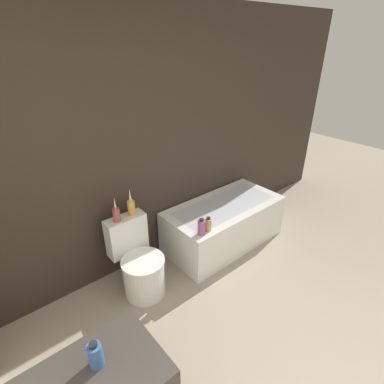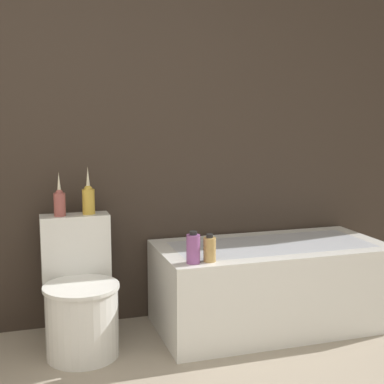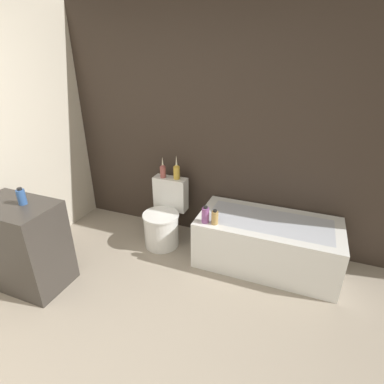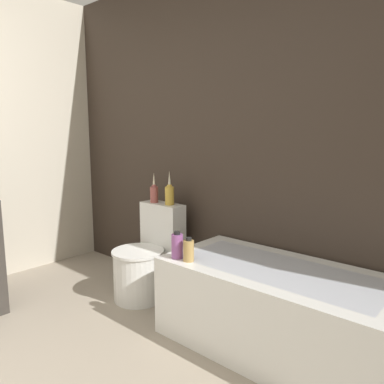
{
  "view_description": "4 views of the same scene",
  "coord_description": "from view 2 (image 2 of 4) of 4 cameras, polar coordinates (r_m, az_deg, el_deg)",
  "views": [
    {
      "loc": [
        -1.41,
        -0.19,
        2.28
      ],
      "look_at": [
        0.26,
        1.79,
        0.92
      ],
      "focal_mm": 28.0,
      "sensor_mm": 36.0,
      "label": 1
    },
    {
      "loc": [
        -0.61,
        -1.08,
        1.33
      ],
      "look_at": [
        0.26,
        1.7,
        0.9
      ],
      "focal_mm": 50.0,
      "sensor_mm": 36.0,
      "label": 2
    },
    {
      "loc": [
        1.06,
        -0.84,
        2.07
      ],
      "look_at": [
        0.06,
        1.69,
        0.8
      ],
      "focal_mm": 28.0,
      "sensor_mm": 36.0,
      "label": 3
    },
    {
      "loc": [
        1.85,
        -0.08,
        1.34
      ],
      "look_at": [
        0.22,
        1.78,
        0.94
      ],
      "focal_mm": 35.0,
      "sensor_mm": 36.0,
      "label": 4
    }
  ],
  "objects": [
    {
      "name": "bathtub",
      "position": [
        3.45,
        8.39,
        -9.71
      ],
      "size": [
        1.43,
        0.7,
        0.52
      ],
      "color": "white",
      "rests_on": "ground"
    },
    {
      "name": "wall_back_tiled",
      "position": [
        3.41,
        -7.06,
        7.79
      ],
      "size": [
        6.4,
        0.06,
        2.6
      ],
      "color": "#332821",
      "rests_on": "ground_plane"
    },
    {
      "name": "vase_silver",
      "position": [
        3.19,
        -10.99,
        -0.65
      ],
      "size": [
        0.07,
        0.07,
        0.28
      ],
      "color": "gold",
      "rests_on": "toilet"
    },
    {
      "name": "vase_gold",
      "position": [
        3.16,
        -13.95,
        -0.98
      ],
      "size": [
        0.07,
        0.07,
        0.25
      ],
      "color": "#994C47",
      "rests_on": "toilet"
    },
    {
      "name": "shampoo_bottle_tall",
      "position": [
        2.91,
        0.14,
        -6.04
      ],
      "size": [
        0.08,
        0.08,
        0.18
      ],
      "color": "#8C4C8C",
      "rests_on": "bathtub"
    },
    {
      "name": "toilet",
      "position": [
        3.12,
        -11.83,
        -11.13
      ],
      "size": [
        0.42,
        0.56,
        0.75
      ],
      "color": "white",
      "rests_on": "ground"
    },
    {
      "name": "shampoo_bottle_short",
      "position": [
        2.95,
        1.89,
        -6.09
      ],
      "size": [
        0.07,
        0.07,
        0.15
      ],
      "color": "tan",
      "rests_on": "bathtub"
    }
  ]
}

